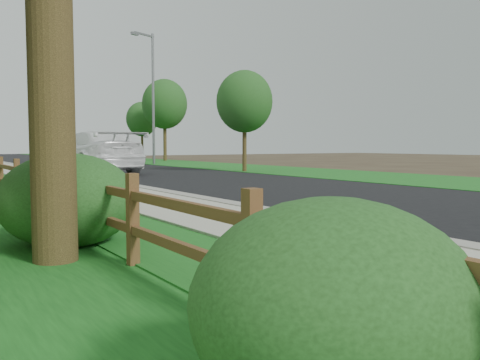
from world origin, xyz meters
TOP-DOWN VIEW (x-y plane):
  - road at (4.60, 35.00)m, footprint 8.00×90.00m
  - curb at (0.40, 35.00)m, footprint 0.40×90.00m
  - wet_gutter at (0.75, 35.00)m, footprint 0.50×90.00m
  - verge_far at (11.50, 35.00)m, footprint 6.00×90.00m
  - ranch_fence at (-3.60, 6.40)m, footprint 0.12×16.92m
  - fire_hydrant at (-1.70, 1.62)m, footprint 0.41×0.34m
  - white_suv at (2.00, 22.13)m, footprint 3.36×7.21m
  - dark_car_mid at (7.20, 33.15)m, footprint 2.83×4.54m
  - dark_car_far at (5.32, 42.55)m, footprint 3.03×4.36m
  - streetlight at (8.91, 30.87)m, footprint 2.02×1.00m
  - boulder at (-3.96, 5.65)m, footprint 1.10×0.90m
  - shrub_a at (-3.90, -0.78)m, footprint 2.04×2.04m
  - shrub_b at (-3.90, 4.44)m, footprint 2.01×2.01m
  - tree_near_right at (9.00, 19.23)m, footprint 2.92×2.92m
  - tree_mid_right at (13.00, 37.48)m, footprint 3.88×3.88m
  - tree_far_right at (13.00, 42.52)m, footprint 2.95×2.95m

SIDE VIEW (x-z plane):
  - road at x=4.60m, z-range 0.00..0.02m
  - verge_far at x=11.50m, z-range 0.00..0.04m
  - wet_gutter at x=0.75m, z-range 0.02..0.02m
  - curb at x=0.40m, z-range 0.00..0.12m
  - boulder at x=-3.96m, z-range 0.00..0.66m
  - fire_hydrant at x=-1.70m, z-range 0.07..0.71m
  - shrub_a at x=-3.90m, z-range 0.00..1.15m
  - ranch_fence at x=-3.60m, z-range 0.07..1.17m
  - shrub_b at x=-3.90m, z-range 0.00..1.31m
  - dark_car_far at x=5.32m, z-range 0.02..1.38m
  - dark_car_mid at x=7.20m, z-range 0.02..1.46m
  - white_suv at x=2.00m, z-range 0.02..2.06m
  - tree_near_right at x=9.00m, z-range 1.01..6.27m
  - tree_far_right at x=13.00m, z-range 1.09..6.53m
  - tree_mid_right at x=13.00m, z-range 1.37..8.40m
  - streetlight at x=8.91m, z-range 0.61..9.81m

